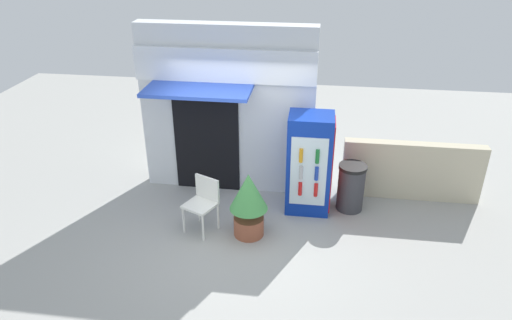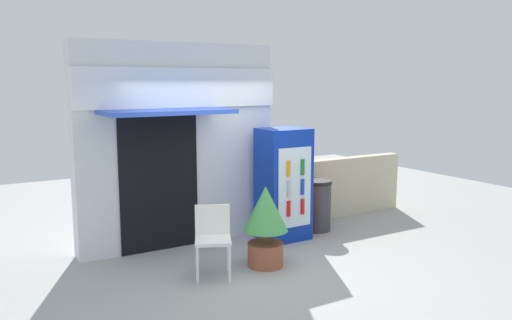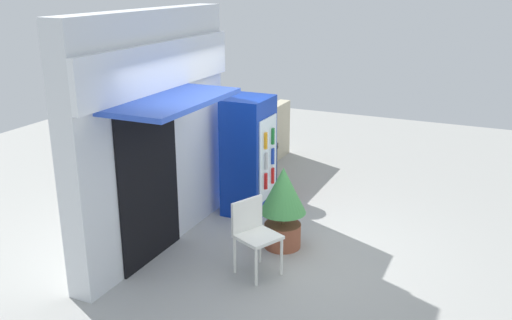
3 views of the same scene
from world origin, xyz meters
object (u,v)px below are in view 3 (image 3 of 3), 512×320
plastic_chair (254,230)px  trash_bin (263,169)px  drink_cooler (249,156)px  potted_plant_near_shop (283,202)px

plastic_chair → trash_bin: 2.57m
drink_cooler → potted_plant_near_shop: (-0.91, -0.91, -0.24)m
drink_cooler → plastic_chair: size_ratio=1.95×
trash_bin → potted_plant_near_shop: bearing=-148.5°
drink_cooler → plastic_chair: 1.89m
potted_plant_near_shop → plastic_chair: bearing=174.4°
drink_cooler → potted_plant_near_shop: drink_cooler is taller
drink_cooler → potted_plant_near_shop: size_ratio=1.59×
drink_cooler → trash_bin: bearing=7.2°
plastic_chair → potted_plant_near_shop: potted_plant_near_shop is taller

